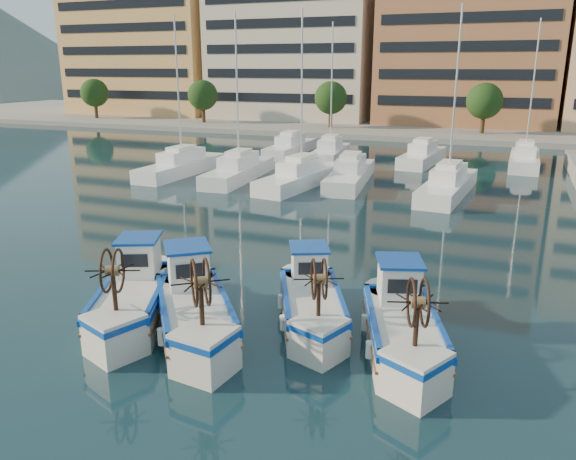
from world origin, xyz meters
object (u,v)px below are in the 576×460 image
object	(u,v)px
fishing_boat_a	(134,294)
fishing_boat_b	(194,307)
fishing_boat_d	(403,323)
fishing_boat_c	(312,300)

from	to	relation	value
fishing_boat_a	fishing_boat_b	bearing A→B (deg)	-28.33
fishing_boat_b	fishing_boat_d	world-z (taller)	fishing_boat_b
fishing_boat_a	fishing_boat_d	size ratio (longest dim) A/B	1.03
fishing_boat_b	fishing_boat_c	xyz separation A→B (m)	(3.14, 2.00, -0.08)
fishing_boat_a	fishing_boat_b	world-z (taller)	fishing_boat_b
fishing_boat_b	fishing_boat_c	distance (m)	3.72
fishing_boat_d	fishing_boat_a	bearing A→B (deg)	169.00
fishing_boat_c	fishing_boat_d	xyz separation A→B (m)	(3.03, -0.75, 0.05)
fishing_boat_a	fishing_boat_b	distance (m)	2.35
fishing_boat_b	fishing_boat_a	bearing A→B (deg)	137.91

